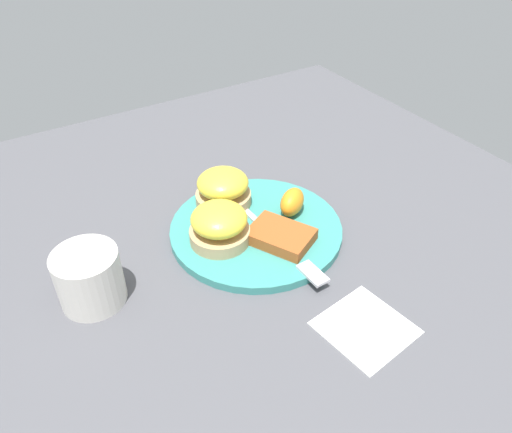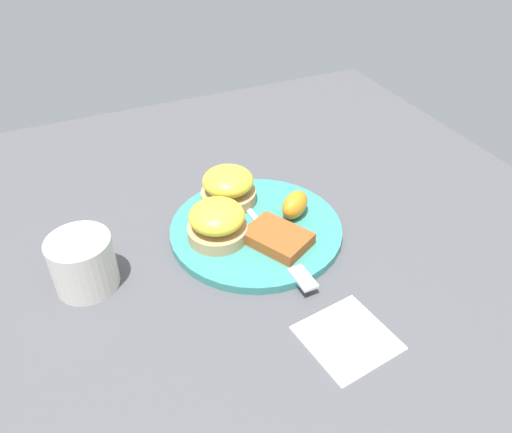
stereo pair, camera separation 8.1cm
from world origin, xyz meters
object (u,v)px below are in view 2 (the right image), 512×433
Objects in this scene: hashbrown_patty at (277,238)px; orange_wedge at (294,204)px; fork at (277,246)px; sandwich_benedict_left at (228,187)px; sandwich_benedict_right at (218,224)px; cup at (83,262)px.

hashbrown_patty is 0.08m from orange_wedge.
fork is at bearing 150.71° from hashbrown_patty.
orange_wedge reaches higher than hashbrown_patty.
fork is (-0.06, 0.06, -0.02)m from orange_wedge.
orange_wedge is (-0.08, -0.09, -0.01)m from sandwich_benedict_left.
orange_wedge is at bearing -133.11° from sandwich_benedict_left.
orange_wedge is (0.06, -0.06, 0.01)m from hashbrown_patty.
sandwich_benedict_right reaches higher than fork.
sandwich_benedict_left is 0.98× the size of hashbrown_patty.
cup reaches higher than hashbrown_patty.
hashbrown_patty is 0.82× the size of cup.
sandwich_benedict_left is 0.27m from cup.
sandwich_benedict_left is at bearing 46.89° from orange_wedge.
sandwich_benedict_right reaches higher than hashbrown_patty.
sandwich_benedict_right is 0.39× the size of fork.
sandwich_benedict_right is 1.60× the size of orange_wedge.
orange_wedge is at bearing -44.34° from fork.
cup is (-0.09, 0.26, -0.00)m from sandwich_benedict_left.
sandwich_benedict_left reaches higher than orange_wedge.
orange_wedge is 0.34m from cup.
cup is at bearing 91.43° from orange_wedge.
sandwich_benedict_right is at bearing 93.43° from orange_wedge.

